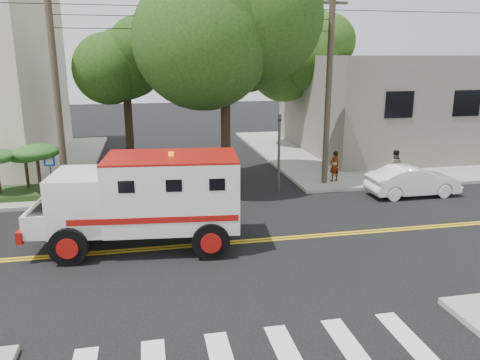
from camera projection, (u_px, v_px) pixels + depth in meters
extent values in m
plane|color=black|center=(215.00, 244.00, 15.73)|extent=(100.00, 100.00, 0.00)
cube|color=gray|center=(386.00, 150.00, 31.10)|extent=(17.00, 17.00, 0.15)
cube|color=#6C655C|center=(406.00, 102.00, 31.08)|extent=(14.00, 12.00, 6.00)
cylinder|color=#382D23|center=(57.00, 97.00, 19.18)|extent=(0.28, 0.28, 9.00)
cylinder|color=#382D23|center=(328.00, 92.00, 21.66)|extent=(0.28, 0.28, 9.00)
cylinder|color=black|center=(226.00, 115.00, 21.28)|extent=(0.44, 0.44, 7.00)
sphere|color=#1A370F|center=(225.00, 35.00, 20.38)|extent=(5.32, 5.32, 5.32)
sphere|color=#1A370F|center=(254.00, 20.00, 19.73)|extent=(4.56, 4.56, 4.56)
cylinder|color=black|center=(128.00, 118.00, 25.80)|extent=(0.44, 0.44, 5.60)
sphere|color=#1A370F|center=(125.00, 66.00, 25.08)|extent=(3.92, 3.92, 3.92)
sphere|color=#1A370F|center=(141.00, 58.00, 24.60)|extent=(3.36, 3.36, 3.36)
cylinder|color=black|center=(303.00, 104.00, 31.76)|extent=(0.44, 0.44, 5.95)
sphere|color=#1A370F|center=(305.00, 59.00, 31.00)|extent=(4.20, 4.20, 4.20)
sphere|color=#1A370F|center=(321.00, 52.00, 30.49)|extent=(3.60, 3.60, 3.60)
cylinder|color=#3F3F42|center=(279.00, 154.00, 21.31)|extent=(0.12, 0.12, 3.60)
imported|color=#3F3F42|center=(280.00, 124.00, 20.96)|extent=(0.15, 0.18, 0.90)
cylinder|color=#3F3F42|center=(51.00, 179.00, 20.15)|extent=(0.06, 0.06, 2.00)
cube|color=#0C33A5|center=(49.00, 161.00, 19.89)|extent=(0.45, 0.03, 0.45)
cube|color=#1E3314|center=(25.00, 193.00, 20.65)|extent=(3.20, 2.00, 0.24)
cylinder|color=black|center=(27.00, 173.00, 20.85)|extent=(0.14, 0.14, 1.36)
ellipsoid|color=#1D4C16|center=(25.00, 156.00, 20.65)|extent=(1.55, 1.55, 0.54)
cylinder|color=black|center=(39.00, 174.00, 20.09)|extent=(0.14, 0.14, 1.68)
ellipsoid|color=#1D4C16|center=(37.00, 152.00, 19.84)|extent=(1.91, 1.91, 0.66)
cube|color=silver|center=(173.00, 192.00, 15.15)|extent=(4.40, 2.87, 2.24)
cube|color=silver|center=(82.00, 200.00, 14.93)|extent=(1.94, 2.51, 1.82)
cube|color=black|center=(53.00, 187.00, 14.72)|extent=(0.25, 1.81, 0.75)
cube|color=silver|center=(47.00, 217.00, 14.96)|extent=(1.18, 2.22, 0.75)
cube|color=#980F0B|center=(31.00, 226.00, 14.98)|extent=(0.43, 2.30, 0.37)
cube|color=#980F0B|center=(171.00, 157.00, 14.85)|extent=(4.40, 2.87, 0.06)
cylinder|color=black|center=(69.00, 246.00, 14.03)|extent=(1.20, 0.46, 1.17)
cylinder|color=black|center=(86.00, 220.00, 16.33)|extent=(1.20, 0.46, 1.17)
cylinder|color=black|center=(211.00, 241.00, 14.44)|extent=(1.20, 0.46, 1.17)
cylinder|color=black|center=(208.00, 216.00, 16.74)|extent=(1.20, 0.46, 1.17)
imported|color=white|center=(413.00, 181.00, 21.00)|extent=(4.12, 1.44, 1.36)
imported|color=gray|center=(334.00, 166.00, 22.87)|extent=(0.63, 0.51, 1.50)
imported|color=gray|center=(394.00, 166.00, 22.82)|extent=(0.93, 0.85, 1.57)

